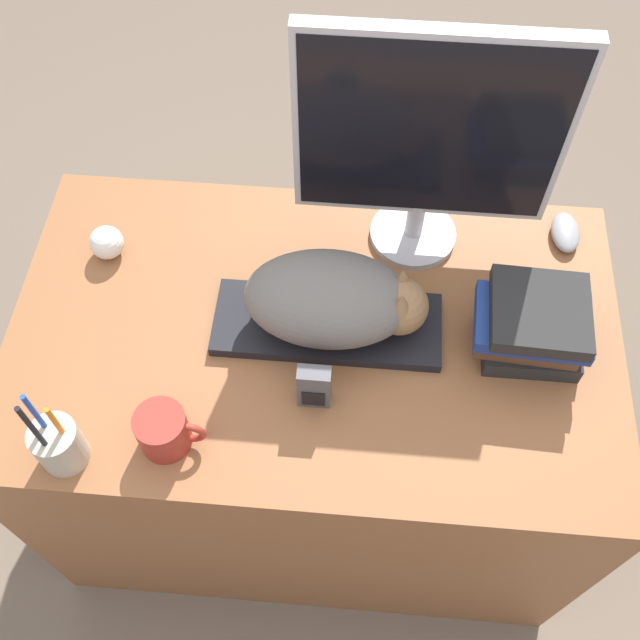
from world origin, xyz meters
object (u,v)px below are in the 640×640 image
at_px(keyboard, 327,324).
at_px(pen_cup, 58,444).
at_px(cat, 337,299).
at_px(phone, 314,387).
at_px(baseball, 107,243).
at_px(coffee_mug, 164,431).
at_px(book_stack, 533,328).
at_px(monitor, 429,138).
at_px(computer_mouse, 565,232).

relative_size(keyboard, pen_cup, 1.90).
distance_m(cat, phone, 0.16).
bearing_deg(baseball, phone, -33.70).
height_order(pen_cup, phone, pen_cup).
bearing_deg(phone, cat, 79.74).
xyz_separation_m(coffee_mug, baseball, (-0.20, 0.40, -0.01)).
xyz_separation_m(pen_cup, baseball, (-0.03, 0.44, -0.02)).
bearing_deg(pen_cup, book_stack, 19.55).
height_order(cat, pen_cup, pen_cup).
bearing_deg(monitor, cat, -121.16).
distance_m(baseball, phone, 0.54).
xyz_separation_m(keyboard, computer_mouse, (0.47, 0.26, 0.00)).
bearing_deg(book_stack, monitor, 130.85).
xyz_separation_m(keyboard, monitor, (0.16, 0.23, 0.27)).
distance_m(cat, pen_cup, 0.54).
height_order(coffee_mug, baseball, coffee_mug).
height_order(monitor, coffee_mug, monitor).
bearing_deg(baseball, coffee_mug, -63.55).
relative_size(pen_cup, book_stack, 1.07).
relative_size(keyboard, cat, 1.28).
xyz_separation_m(keyboard, book_stack, (0.37, -0.01, 0.06)).
relative_size(computer_mouse, book_stack, 0.49).
bearing_deg(pen_cup, phone, 18.91).
height_order(keyboard, coffee_mug, coffee_mug).
height_order(computer_mouse, pen_cup, pen_cup).
xyz_separation_m(phone, book_stack, (0.38, 0.14, 0.02)).
xyz_separation_m(keyboard, cat, (0.02, 0.00, 0.09)).
distance_m(coffee_mug, book_stack, 0.68).
bearing_deg(baseball, monitor, 8.56).
xyz_separation_m(computer_mouse, book_stack, (-0.10, -0.28, 0.06)).
bearing_deg(baseball, book_stack, -10.60).
xyz_separation_m(coffee_mug, book_stack, (0.63, 0.24, 0.03)).
bearing_deg(monitor, coffee_mug, -130.42).
distance_m(monitor, pen_cup, 0.83).
xyz_separation_m(cat, book_stack, (0.36, -0.01, -0.03)).
height_order(computer_mouse, baseball, baseball).
bearing_deg(keyboard, computer_mouse, 29.12).
relative_size(pen_cup, baseball, 3.33).
distance_m(computer_mouse, book_stack, 0.30).
bearing_deg(cat, pen_cup, -146.22).
bearing_deg(book_stack, pen_cup, -160.45).
height_order(phone, book_stack, book_stack).
bearing_deg(computer_mouse, cat, -149.99).
xyz_separation_m(computer_mouse, baseball, (-0.93, -0.12, 0.02)).
distance_m(phone, book_stack, 0.41).
height_order(monitor, book_stack, monitor).
distance_m(cat, book_stack, 0.36).
distance_m(keyboard, computer_mouse, 0.54).
relative_size(keyboard, phone, 4.11).
distance_m(cat, computer_mouse, 0.53).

